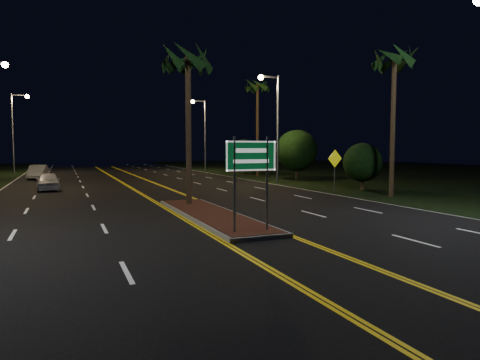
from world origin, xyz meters
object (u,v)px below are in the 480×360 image
highway_sign (251,165)px  shrub_near (362,162)px  shrub_far (244,153)px  shrub_mid (297,150)px  median_island (211,215)px  car_near (48,180)px  palm_median (188,60)px  car_far (38,171)px  palm_right_near (395,59)px  streetlight_right_mid (274,116)px  streetlight_right_far (202,127)px  streetlight_left_far (16,124)px  warning_sign (335,164)px  palm_right_far (258,87)px

highway_sign → shrub_near: highway_sign is taller
shrub_far → shrub_mid: bearing=-89.0°
median_island → car_near: car_near is taller
car_near → palm_median: bearing=-61.8°
car_near → car_far: (-1.26, 12.16, 0.04)m
palm_right_near → median_island: bearing=-166.5°
palm_right_near → shrub_near: bearing=76.0°
streetlight_right_mid → shrub_far: 14.74m
streetlight_right_mid → streetlight_right_far: (0.00, 20.00, 0.00)m
streetlight_right_mid → car_far: (-18.71, 12.52, -4.88)m
highway_sign → shrub_far: (13.80, 33.20, -0.07)m
streetlight_right_mid → car_near: bearing=178.8°
streetlight_right_far → shrub_near: bearing=-84.1°
streetlight_right_mid → highway_sign: bearing=-118.9°
streetlight_left_far → warning_sign: (21.76, -30.07, -3.78)m
highway_sign → streetlight_left_far: streetlight_left_far is taller
streetlight_left_far → palm_median: size_ratio=1.08×
streetlight_right_far → palm_median: 33.28m
car_near → median_island: bearing=-67.8°
streetlight_left_far → palm_median: 35.18m
highway_sign → palm_median: size_ratio=0.39×
warning_sign → streetlight_right_far: bearing=84.1°
median_island → car_far: bearing=106.4°
highway_sign → shrub_near: (13.50, 11.20, -0.46)m
palm_right_far → shrub_far: (1.00, 6.00, -6.81)m
shrub_mid → shrub_near: bearing=-92.9°
shrub_mid → car_far: 24.55m
streetlight_left_far → streetlight_right_mid: same height
streetlight_right_far → shrub_near: streetlight_right_far is taller
warning_sign → streetlight_right_mid: bearing=86.8°
shrub_far → shrub_near: bearing=-90.8°
shrub_near → car_far: size_ratio=0.71×
car_far → streetlight_right_mid: bearing=-27.7°
palm_median → warning_sign: bearing=17.1°
palm_right_far → warning_sign: 17.71m
streetlight_left_far → shrub_far: bearing=-18.1°
highway_sign → streetlight_right_mid: (10.61, 19.20, 3.25)m
car_far → warning_sign: (19.24, -20.59, 1.10)m
streetlight_left_far → warning_sign: 37.31m
streetlight_right_far → shrub_near: (2.89, -28.00, -3.71)m
streetlight_left_far → car_far: bearing=-75.1°
streetlight_right_far → car_far: bearing=-158.2°
shrub_mid → median_island: bearing=-129.5°
highway_sign → car_far: highway_sign is taller
shrub_far → median_island: bearing=-115.4°
streetlight_right_mid → shrub_far: (3.19, 14.00, -3.32)m
car_far → median_island: bearing=-67.5°
palm_right_near → car_near: (-19.33, 12.36, -7.48)m
car_near → car_far: car_far is taller
highway_sign → palm_median: (0.00, 7.70, 4.87)m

